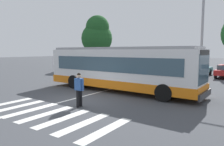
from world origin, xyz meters
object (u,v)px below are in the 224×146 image
Objects in this scene: city_transit_bus at (120,68)px; twin_arm_street_lamp at (203,23)px; pedestrian_crossing_street at (79,88)px; parked_car_charcoal at (137,66)px; background_tree_left at (97,35)px; parked_car_black at (154,67)px; parked_car_blue at (176,68)px; parked_car_teal at (199,69)px.

twin_arm_street_lamp is (3.99, 6.34, 3.45)m from city_transit_bus.
pedestrian_crossing_street is 0.38× the size of parked_car_charcoal.
parked_car_charcoal is 9.44m from background_tree_left.
parked_car_blue is at bearing 11.70° from parked_car_black.
background_tree_left reaches higher than twin_arm_street_lamp.
twin_arm_street_lamp is (4.19, -6.73, 4.27)m from parked_car_blue.
background_tree_left is (-14.13, 19.14, 4.31)m from pedestrian_crossing_street.
parked_car_teal is at bearing 83.86° from pedestrian_crossing_street.
pedestrian_crossing_street is 17.59m from parked_car_teal.
city_transit_bus is 13.83m from parked_car_charcoal.
city_transit_bus is at bearing 97.21° from pedestrian_crossing_street.
city_transit_bus is at bearing -100.97° from parked_car_teal.
parked_car_charcoal is at bearing 109.08° from pedestrian_crossing_street.
pedestrian_crossing_street reaches higher than parked_car_blue.
parked_car_blue is 2.69m from parked_car_teal.
background_tree_left reaches higher than parked_car_teal.
background_tree_left reaches higher than city_transit_bus.
parked_car_charcoal and parked_car_black have the same top height.
parked_car_blue is 14.14m from background_tree_left.
background_tree_left reaches higher than parked_car_black.
parked_car_black is 11.77m from background_tree_left.
twin_arm_street_lamp is (6.81, -6.19, 4.27)m from parked_car_black.
pedestrian_crossing_street is at bearing -96.14° from parked_car_teal.
parked_car_black is at bearing 101.23° from pedestrian_crossing_street.
background_tree_left is (-17.52, 8.10, 0.24)m from twin_arm_street_lamp.
city_transit_bus is 2.51× the size of parked_car_black.
parked_car_black is 0.54× the size of background_tree_left.
parked_car_blue is at bearing 92.55° from pedestrian_crossing_street.
parked_car_charcoal is 1.01× the size of parked_car_black.
parked_car_teal is 0.58× the size of twin_arm_street_lamp.
pedestrian_crossing_street is at bearing -87.45° from parked_car_blue.
parked_car_teal is (2.48, 12.78, -0.82)m from city_transit_bus.
parked_car_black is at bearing 102.71° from city_transit_bus.
twin_arm_street_lamp is (3.39, 11.05, 4.07)m from pedestrian_crossing_street.
parked_car_charcoal is 0.99× the size of parked_car_teal.
background_tree_left reaches higher than parked_car_blue.
parked_car_teal is at bearing -5.89° from background_tree_left.
parked_car_black and parked_car_teal have the same top height.
parked_car_black is 2.68m from parked_car_blue.
parked_car_black is 0.56× the size of twin_arm_street_lamp.
parked_car_blue is 0.58× the size of twin_arm_street_lamp.
pedestrian_crossing_street reaches higher than parked_car_teal.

